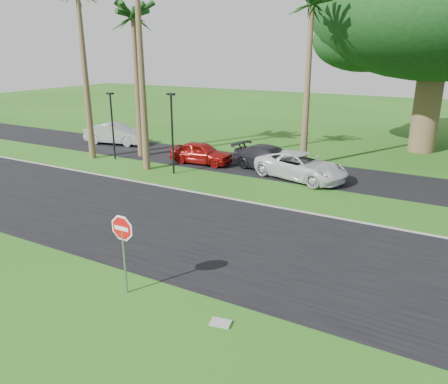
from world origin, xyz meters
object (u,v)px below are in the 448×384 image
stop_sign_near (123,239)px  car_minivan (301,166)px  car_silver (116,134)px  car_dark (271,159)px  car_red (201,153)px

stop_sign_near → car_minivan: size_ratio=0.49×
stop_sign_near → car_silver: 22.19m
car_dark → car_minivan: 2.42m
car_silver → car_minivan: (15.62, -2.11, -0.04)m
stop_sign_near → car_dark: (-1.82, 14.92, -1.06)m
stop_sign_near → car_minivan: bearing=88.3°
car_silver → car_red: car_silver is taller
car_silver → car_red: 9.10m
car_silver → car_dark: size_ratio=0.96×
car_dark → car_silver: bearing=97.2°
stop_sign_near → car_red: stop_sign_near is taller
car_dark → car_minivan: size_ratio=0.93×
car_dark → car_minivan: (2.25, -0.90, 0.02)m
car_silver → car_minivan: car_silver is taller
car_red → car_minivan: 6.72m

